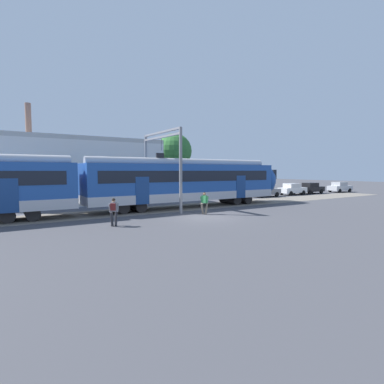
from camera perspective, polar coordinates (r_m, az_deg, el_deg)
name	(u,v)px	position (r m, az deg, el deg)	size (l,w,h in m)	color
ground_plane	(205,217)	(21.14, 2.55, -4.79)	(160.00, 160.00, 0.00)	#424247
track_bed	(53,217)	(23.07, -24.89, -4.41)	(80.00, 4.40, 0.01)	slate
commuter_train	(89,184)	(23.30, -18.99, 1.39)	(38.05, 3.07, 4.73)	silver
pedestrian_grey	(114,210)	(18.14, -14.70, -3.25)	(0.66, 0.56, 1.67)	#28282D
pedestrian_green	(205,201)	(22.34, 2.40, -1.75)	(0.71, 0.52, 1.67)	#6B6051
parked_car_grey	(265,191)	(38.21, 13.73, 0.27)	(4.01, 1.77, 1.54)	gray
parked_car_white	(292,189)	(42.34, 18.57, 0.54)	(4.04, 1.83, 1.54)	silver
parked_car_black	(311,188)	(45.57, 21.69, 0.70)	(4.05, 1.85, 1.54)	black
parked_car_silver	(340,187)	(50.41, 26.33, 0.86)	(4.05, 1.85, 1.54)	#B7BABF
catenary_gantry	(161,158)	(25.36, -5.84, 6.45)	(0.24, 6.64, 6.53)	gray
background_building	(83,171)	(31.10, -20.08, 3.75)	(15.09, 5.00, 9.20)	beige
street_tree_right	(174,151)	(37.98, -3.40, 7.79)	(4.39, 4.39, 7.92)	brown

